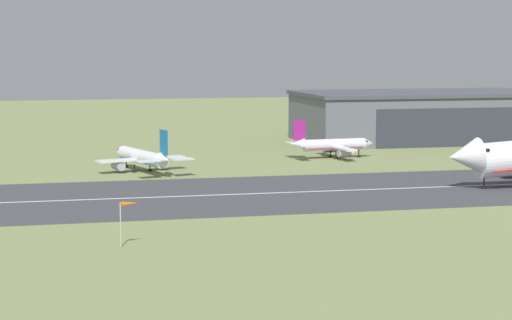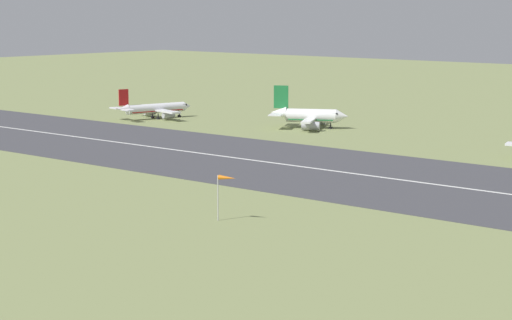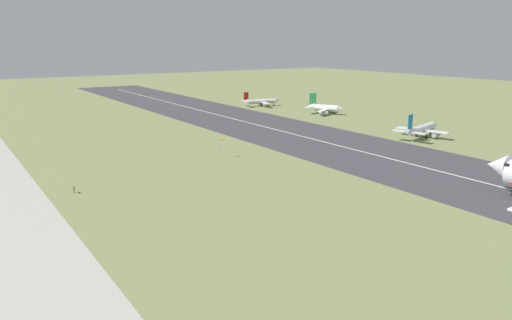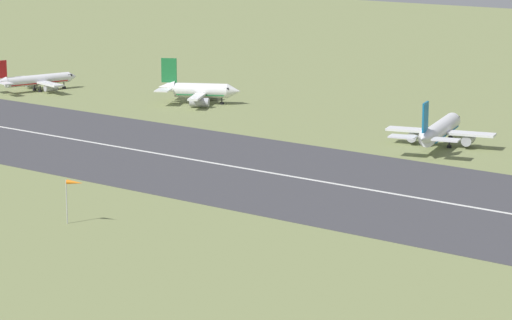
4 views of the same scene
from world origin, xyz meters
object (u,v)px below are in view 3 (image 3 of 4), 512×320
at_px(airplane_parked_west, 422,129).
at_px(runway_sign, 74,188).
at_px(airplane_parked_east, 326,108).
at_px(windsock_pole, 223,140).
at_px(airplane_parked_centre, 261,102).

xyz_separation_m(airplane_parked_west, runway_sign, (1.02, -117.92, -1.84)).
bearing_deg(airplane_parked_east, airplane_parked_west, -8.65).
height_order(airplane_parked_east, windsock_pole, airplane_parked_east).
distance_m(airplane_parked_west, runway_sign, 117.94).
bearing_deg(windsock_pole, runway_sign, -75.20).
xyz_separation_m(airplane_parked_centre, airplane_parked_east, (39.31, 9.34, 0.28)).
relative_size(airplane_parked_centre, runway_sign, 14.02).
xyz_separation_m(airplane_parked_west, airplane_parked_east, (-61.75, 9.39, -0.23)).
bearing_deg(runway_sign, airplane_parked_west, 90.49).
relative_size(airplane_parked_west, runway_sign, 17.14).
relative_size(airplane_parked_west, windsock_pole, 4.32).
bearing_deg(windsock_pole, airplane_parked_east, 121.69).
xyz_separation_m(airplane_parked_east, windsock_pole, (50.93, -82.49, 2.49)).
bearing_deg(airplane_parked_centre, windsock_pole, -39.03).
relative_size(windsock_pole, runway_sign, 3.97).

